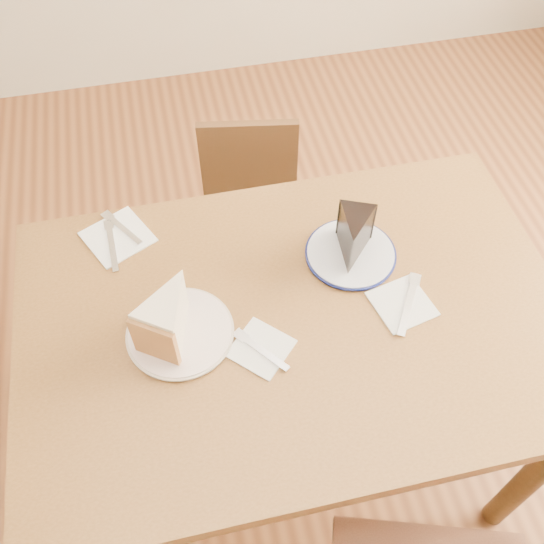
{
  "coord_description": "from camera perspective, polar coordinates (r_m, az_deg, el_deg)",
  "views": [
    {
      "loc": [
        -0.2,
        -0.68,
        1.86
      ],
      "look_at": [
        -0.03,
        0.09,
        0.8
      ],
      "focal_mm": 40.0,
      "sensor_mm": 36.0,
      "label": 1
    }
  ],
  "objects": [
    {
      "name": "fork_cream",
      "position": [
        1.27,
        -0.98,
        -7.4
      ],
      "size": [
        0.1,
        0.12,
        0.0
      ],
      "primitive_type": "cube",
      "rotation": [
        0.0,
        0.0,
        0.67
      ],
      "color": "silver",
      "rests_on": "napkin_cream"
    },
    {
      "name": "carrot_cake",
      "position": [
        1.26,
        -9.46,
        -3.91
      ],
      "size": [
        0.16,
        0.17,
        0.11
      ],
      "primitive_type": null,
      "rotation": [
        0.0,
        0.0,
        -0.59
      ],
      "color": "#EFE0C5",
      "rests_on": "plate_cream"
    },
    {
      "name": "table",
      "position": [
        1.4,
        2.08,
        -6.29
      ],
      "size": [
        1.2,
        0.8,
        0.75
      ],
      "color": "#4C2F14",
      "rests_on": "ground"
    },
    {
      "name": "plate_navy",
      "position": [
        1.42,
        7.4,
        1.72
      ],
      "size": [
        0.2,
        0.2,
        0.01
      ],
      "primitive_type": "cylinder",
      "color": "silver",
      "rests_on": "table"
    },
    {
      "name": "fork_spare",
      "position": [
        1.51,
        -13.91,
        4.04
      ],
      "size": [
        0.09,
        0.12,
        0.0
      ],
      "primitive_type": "cube",
      "rotation": [
        0.0,
        0.0,
        0.59
      ],
      "color": "silver",
      "rests_on": "napkin_spare"
    },
    {
      "name": "plate_cream",
      "position": [
        1.3,
        -8.63,
        -5.65
      ],
      "size": [
        0.22,
        0.22,
        0.01
      ],
      "primitive_type": "cylinder",
      "color": "silver",
      "rests_on": "table"
    },
    {
      "name": "ground",
      "position": [
        1.99,
        1.51,
        -15.85
      ],
      "size": [
        4.0,
        4.0,
        0.0
      ],
      "primitive_type": "plane",
      "color": "#492613",
      "rests_on": "ground"
    },
    {
      "name": "chocolate_cake",
      "position": [
        1.38,
        7.63,
        3.01
      ],
      "size": [
        0.12,
        0.14,
        0.1
      ],
      "primitive_type": null,
      "rotation": [
        0.0,
        0.0,
        2.74
      ],
      "color": "black",
      "rests_on": "plate_navy"
    },
    {
      "name": "napkin_navy",
      "position": [
        1.36,
        12.14,
        -2.95
      ],
      "size": [
        0.14,
        0.14,
        0.0
      ],
      "primitive_type": "cube",
      "rotation": [
        0.0,
        0.0,
        0.22
      ],
      "color": "white",
      "rests_on": "table"
    },
    {
      "name": "chair_far",
      "position": [
        1.94,
        -1.95,
        4.47
      ],
      "size": [
        0.41,
        0.41,
        0.72
      ],
      "rotation": [
        0.0,
        0.0,
        2.97
      ],
      "color": "#351E0F",
      "rests_on": "ground"
    },
    {
      "name": "knife_navy",
      "position": [
        1.36,
        12.73,
        -2.98
      ],
      "size": [
        0.1,
        0.15,
        0.0
      ],
      "primitive_type": "cube",
      "rotation": [
        0.0,
        0.0,
        -0.54
      ],
      "color": "silver",
      "rests_on": "napkin_navy"
    },
    {
      "name": "napkin_cream",
      "position": [
        1.27,
        -1.03,
        -7.18
      ],
      "size": [
        0.16,
        0.16,
        0.0
      ],
      "primitive_type": "cube",
      "rotation": [
        0.0,
        0.0,
        0.79
      ],
      "color": "white",
      "rests_on": "table"
    },
    {
      "name": "knife_spare",
      "position": [
        1.48,
        -14.82,
        2.41
      ],
      "size": [
        0.02,
        0.16,
        0.0
      ],
      "primitive_type": "cube",
      "rotation": [
        0.0,
        0.0,
        0.05
      ],
      "color": "silver",
      "rests_on": "napkin_spare"
    },
    {
      "name": "napkin_spare",
      "position": [
        1.49,
        -14.31,
        3.23
      ],
      "size": [
        0.19,
        0.19,
        0.0
      ],
      "primitive_type": "cube",
      "rotation": [
        0.0,
        0.0,
        0.46
      ],
      "color": "white",
      "rests_on": "table"
    }
  ]
}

